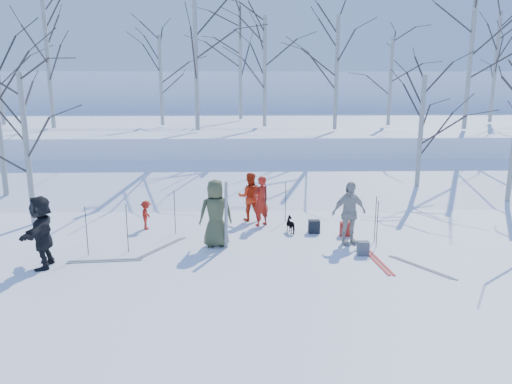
{
  "coord_description": "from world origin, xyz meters",
  "views": [
    {
      "loc": [
        -0.37,
        -12.9,
        4.64
      ],
      "look_at": [
        0.0,
        1.5,
        1.3
      ],
      "focal_mm": 35.0,
      "sensor_mm": 36.0,
      "label": 1
    }
  ],
  "objects_px": {
    "skier_redor_behind": "(250,197)",
    "backpack_grey": "(363,248)",
    "skier_red_seated": "(146,215)",
    "dog": "(292,225)",
    "skier_grey_west": "(42,232)",
    "backpack_red": "(346,229)",
    "skier_red_north": "(261,201)",
    "skier_cream_east": "(349,213)",
    "backpack_dark": "(314,227)",
    "skier_olive_center": "(216,213)"
  },
  "relations": [
    {
      "from": "skier_red_north",
      "to": "backpack_grey",
      "type": "xyz_separation_m",
      "value": [
        2.61,
        -2.82,
        -0.61
      ]
    },
    {
      "from": "backpack_red",
      "to": "backpack_grey",
      "type": "xyz_separation_m",
      "value": [
        0.13,
        -1.67,
        -0.02
      ]
    },
    {
      "from": "skier_red_north",
      "to": "backpack_grey",
      "type": "height_order",
      "value": "skier_red_north"
    },
    {
      "from": "skier_red_seated",
      "to": "backpack_grey",
      "type": "bearing_deg",
      "value": -109.98
    },
    {
      "from": "skier_cream_east",
      "to": "backpack_red",
      "type": "distance_m",
      "value": 1.01
    },
    {
      "from": "skier_cream_east",
      "to": "dog",
      "type": "relative_size",
      "value": 3.11
    },
    {
      "from": "backpack_red",
      "to": "backpack_dark",
      "type": "relative_size",
      "value": 1.05
    },
    {
      "from": "dog",
      "to": "backpack_dark",
      "type": "distance_m",
      "value": 0.68
    },
    {
      "from": "skier_red_seated",
      "to": "skier_grey_west",
      "type": "distance_m",
      "value": 3.7
    },
    {
      "from": "skier_red_north",
      "to": "skier_redor_behind",
      "type": "relative_size",
      "value": 1.0
    },
    {
      "from": "skier_cream_east",
      "to": "dog",
      "type": "distance_m",
      "value": 1.96
    },
    {
      "from": "backpack_grey",
      "to": "backpack_red",
      "type": "bearing_deg",
      "value": 94.48
    },
    {
      "from": "skier_redor_behind",
      "to": "backpack_red",
      "type": "distance_m",
      "value": 3.38
    },
    {
      "from": "skier_olive_center",
      "to": "skier_redor_behind",
      "type": "bearing_deg",
      "value": -119.92
    },
    {
      "from": "skier_red_north",
      "to": "backpack_dark",
      "type": "relative_size",
      "value": 4.0
    },
    {
      "from": "skier_olive_center",
      "to": "backpack_grey",
      "type": "xyz_separation_m",
      "value": [
        3.94,
        -0.85,
        -0.76
      ]
    },
    {
      "from": "skier_cream_east",
      "to": "backpack_dark",
      "type": "relative_size",
      "value": 4.51
    },
    {
      "from": "skier_red_north",
      "to": "backpack_grey",
      "type": "relative_size",
      "value": 4.21
    },
    {
      "from": "skier_red_north",
      "to": "skier_redor_behind",
      "type": "height_order",
      "value": "skier_red_north"
    },
    {
      "from": "skier_cream_east",
      "to": "skier_grey_west",
      "type": "height_order",
      "value": "skier_grey_west"
    },
    {
      "from": "backpack_red",
      "to": "skier_red_seated",
      "type": "bearing_deg",
      "value": 172.31
    },
    {
      "from": "skier_red_north",
      "to": "skier_cream_east",
      "type": "bearing_deg",
      "value": 104.87
    },
    {
      "from": "skier_red_north",
      "to": "skier_cream_east",
      "type": "xyz_separation_m",
      "value": [
        2.4,
        -1.87,
        0.1
      ]
    },
    {
      "from": "dog",
      "to": "backpack_red",
      "type": "bearing_deg",
      "value": 145.7
    },
    {
      "from": "dog",
      "to": "skier_red_seated",
      "type": "bearing_deg",
      "value": -27.59
    },
    {
      "from": "backpack_red",
      "to": "backpack_dark",
      "type": "xyz_separation_m",
      "value": [
        -0.9,
        0.3,
        -0.01
      ]
    },
    {
      "from": "skier_red_north",
      "to": "skier_grey_west",
      "type": "distance_m",
      "value": 6.51
    },
    {
      "from": "skier_olive_center",
      "to": "skier_redor_behind",
      "type": "height_order",
      "value": "skier_olive_center"
    },
    {
      "from": "dog",
      "to": "backpack_dark",
      "type": "xyz_separation_m",
      "value": [
        0.68,
        -0.05,
        -0.04
      ]
    },
    {
      "from": "skier_red_north",
      "to": "backpack_red",
      "type": "distance_m",
      "value": 2.8
    },
    {
      "from": "skier_olive_center",
      "to": "skier_cream_east",
      "type": "distance_m",
      "value": 3.73
    },
    {
      "from": "skier_red_north",
      "to": "backpack_dark",
      "type": "xyz_separation_m",
      "value": [
        1.58,
        -0.85,
        -0.6
      ]
    },
    {
      "from": "skier_olive_center",
      "to": "backpack_dark",
      "type": "xyz_separation_m",
      "value": [
        2.91,
        1.12,
        -0.75
      ]
    },
    {
      "from": "skier_red_north",
      "to": "skier_grey_west",
      "type": "height_order",
      "value": "skier_grey_west"
    },
    {
      "from": "dog",
      "to": "backpack_grey",
      "type": "height_order",
      "value": "dog"
    },
    {
      "from": "skier_redor_behind",
      "to": "skier_grey_west",
      "type": "bearing_deg",
      "value": 37.15
    },
    {
      "from": "skier_redor_behind",
      "to": "backpack_grey",
      "type": "xyz_separation_m",
      "value": [
        2.96,
        -3.42,
        -0.61
      ]
    },
    {
      "from": "backpack_grey",
      "to": "backpack_dark",
      "type": "xyz_separation_m",
      "value": [
        -1.03,
        1.97,
        0.01
      ]
    },
    {
      "from": "skier_red_north",
      "to": "backpack_red",
      "type": "xyz_separation_m",
      "value": [
        2.48,
        -1.15,
        -0.59
      ]
    },
    {
      "from": "skier_red_north",
      "to": "backpack_dark",
      "type": "distance_m",
      "value": 1.89
    },
    {
      "from": "skier_red_seated",
      "to": "backpack_dark",
      "type": "relative_size",
      "value": 2.28
    },
    {
      "from": "skier_cream_east",
      "to": "skier_redor_behind",
      "type": "bearing_deg",
      "value": 119.22
    },
    {
      "from": "skier_red_seated",
      "to": "skier_grey_west",
      "type": "bearing_deg",
      "value": 149.59
    },
    {
      "from": "backpack_red",
      "to": "skier_red_north",
      "type": "bearing_deg",
      "value": 155.19
    },
    {
      "from": "skier_grey_west",
      "to": "backpack_dark",
      "type": "xyz_separation_m",
      "value": [
        7.12,
        2.58,
        -0.71
      ]
    },
    {
      "from": "skier_grey_west",
      "to": "backpack_grey",
      "type": "distance_m",
      "value": 8.2
    },
    {
      "from": "skier_red_north",
      "to": "skier_red_seated",
      "type": "relative_size",
      "value": 1.76
    },
    {
      "from": "skier_red_seated",
      "to": "dog",
      "type": "bearing_deg",
      "value": -94.01
    },
    {
      "from": "skier_olive_center",
      "to": "skier_cream_east",
      "type": "xyz_separation_m",
      "value": [
        3.73,
        0.09,
        -0.05
      ]
    },
    {
      "from": "skier_red_north",
      "to": "backpack_grey",
      "type": "bearing_deg",
      "value": 95.67
    }
  ]
}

